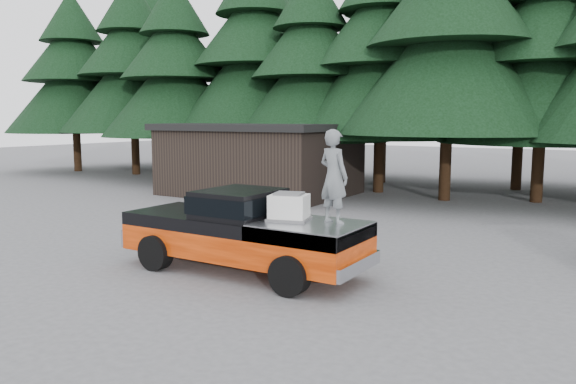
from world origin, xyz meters
The scene contains 7 objects.
ground centered at (0.00, 0.00, 0.00)m, with size 120.00×120.00×0.00m, color #525254.
pickup_truck centered at (-1.65, 0.59, 0.67)m, with size 6.00×2.04×1.33m, color #E34A0F, non-canonical shape.
truck_cab centered at (-1.75, 0.59, 1.62)m, with size 1.66×1.90×0.59m, color black.
air_compressor centered at (-0.43, 0.63, 1.60)m, with size 0.80×0.66×0.55m, color silver.
man_on_bed centered at (0.55, 0.85, 2.33)m, with size 0.73×0.48×2.00m, color slate.
utility_building centered at (-9.00, 12.00, 1.67)m, with size 8.40×6.40×3.30m.
treeline centered at (0.42, 17.20, 7.72)m, with size 60.15×16.05×17.50m.
Camera 1 is at (5.92, -9.70, 3.56)m, focal length 35.00 mm.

